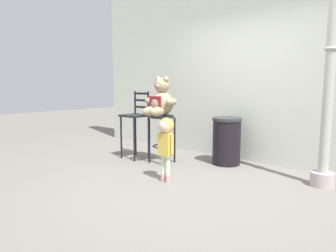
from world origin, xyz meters
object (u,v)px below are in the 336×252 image
Objects in this scene: bar_stool_with_teddy at (162,129)px; bar_chair_empty at (136,120)px; lamppost at (328,93)px; child_walking at (166,136)px; trash_bin at (227,141)px; teddy_bear at (161,101)px.

bar_stool_with_teddy is 0.59m from bar_chair_empty.
lamppost is (2.35, 0.47, 0.62)m from bar_stool_with_teddy.
bar_chair_empty is at bearing -169.93° from lamppost.
child_walking reaches higher than trash_bin.
bar_chair_empty reaches higher than trash_bin.
trash_bin is (0.13, 1.33, -0.24)m from child_walking.
bar_chair_empty is at bearing -175.21° from bar_stool_with_teddy.
teddy_bear is 2.41m from lamppost.
child_walking is (0.73, -0.69, -0.40)m from teddy_bear.
lamppost reaches higher than child_walking.
bar_stool_with_teddy is 0.67× the size of bar_chair_empty.
teddy_bear is at bearing -90.00° from bar_stool_with_teddy.
lamppost is 3.01m from bar_chair_empty.
trash_bin is at bearing 24.90° from bar_chair_empty.
bar_chair_empty is (-0.58, -0.05, 0.12)m from bar_stool_with_teddy.
bar_stool_with_teddy is 0.92× the size of child_walking.
bar_stool_with_teddy is 0.27× the size of lamppost.
teddy_bear is 0.21× the size of lamppost.
child_walking is at bearing -43.27° from teddy_bear.
bar_chair_empty is at bearing -148.00° from child_walking.
teddy_bear is (-0.00, -0.03, 0.46)m from bar_stool_with_teddy.
trash_bin is 0.65× the size of bar_chair_empty.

